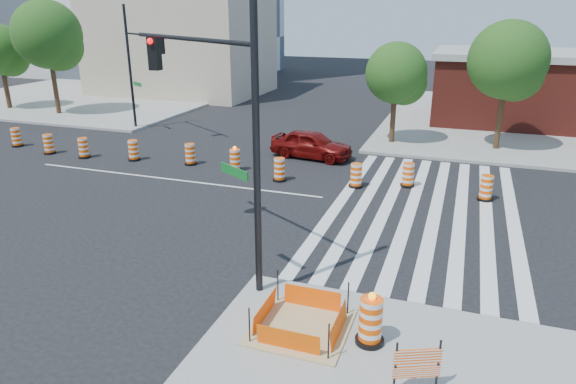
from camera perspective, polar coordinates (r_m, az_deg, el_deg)
name	(u,v)px	position (r m, az deg, el deg)	size (l,w,h in m)	color
ground	(171,179)	(23.38, -12.91, 1.39)	(120.00, 120.00, 0.00)	black
sidewalk_ne	(562,124)	(37.84, 28.12, 6.64)	(22.00, 22.00, 0.15)	gray
sidewalk_nw	(100,95)	(47.97, -20.14, 10.09)	(22.00, 22.00, 0.15)	gray
crosswalk_east	(423,209)	(20.05, 14.78, -1.87)	(6.75, 13.50, 0.01)	silver
lane_centerline	(171,179)	(23.38, -12.91, 1.40)	(14.00, 0.12, 0.01)	silver
excavation_pit	(301,326)	(12.32, 1.43, -14.62)	(2.20, 2.20, 0.90)	tan
brick_storefront	(568,89)	(37.48, 28.67, 9.96)	(16.50, 8.50, 4.60)	maroon
beige_midrise	(181,34)	(47.33, -11.82, 16.76)	(14.00, 10.00, 10.00)	tan
red_coupe	(311,144)	(25.98, 2.62, 5.33)	(1.67, 4.15, 1.41)	#630A08
signal_pole_se	(217,100)	(13.53, -7.88, 10.10)	(5.29, 3.30, 8.07)	black
signal_pole_nw	(139,58)	(31.94, -16.24, 14.15)	(4.71, 3.03, 7.25)	black
pit_drum	(370,322)	(11.76, 9.15, -14.09)	(0.65, 0.65, 1.27)	black
barricade	(417,364)	(10.65, 14.15, -18.01)	(0.88, 0.43, 1.11)	#FF5205
tree_north_a	(1,53)	(43.55, -29.29, 13.36)	(3.67, 3.63, 6.17)	#382314
tree_north_b	(49,39)	(39.65, -25.05, 15.19)	(4.57, 4.57, 7.77)	#382314
tree_north_c	(397,77)	(28.69, 11.99, 12.44)	(3.27, 3.26, 5.54)	#382314
tree_north_d	(508,65)	(28.84, 23.26, 12.88)	(3.93, 3.93, 6.68)	#382314
median_drum_0	(16,138)	(31.88, -27.95, 5.34)	(0.60, 0.60, 1.02)	black
median_drum_1	(49,145)	(29.51, -25.05, 4.79)	(0.60, 0.60, 1.02)	black
median_drum_2	(84,149)	(27.98, -21.76, 4.51)	(0.60, 0.60, 1.02)	black
median_drum_3	(134,151)	(26.69, -16.79, 4.39)	(0.60, 0.60, 1.02)	black
median_drum_4	(190,155)	(25.29, -10.80, 4.07)	(0.60, 0.60, 1.02)	black
median_drum_5	(235,161)	(24.02, -5.90, 3.50)	(0.60, 0.60, 1.18)	black
median_drum_6	(279,170)	(22.46, -0.96, 2.43)	(0.60, 0.60, 1.02)	black
median_drum_7	(356,176)	(21.85, 7.57, 1.75)	(0.60, 0.60, 1.02)	black
median_drum_8	(408,176)	(22.33, 13.19, 1.78)	(0.60, 0.60, 1.02)	black
median_drum_9	(486,189)	(21.60, 21.15, 0.33)	(0.60, 0.60, 1.02)	black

